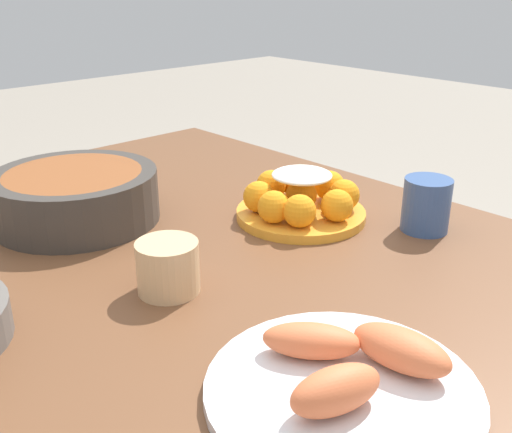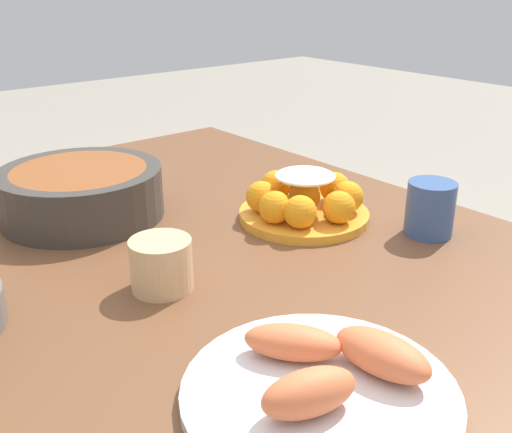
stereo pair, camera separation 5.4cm
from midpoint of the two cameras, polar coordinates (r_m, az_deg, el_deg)
The scene contains 6 objects.
dining_table at distance 0.97m, azimuth -6.49°, elevation -9.37°, with size 1.38×1.03×0.77m.
cake_plate at distance 1.07m, azimuth 2.86°, elevation 1.59°, with size 0.23×0.23×0.09m.
serving_bowl at distance 1.11m, azimuth -18.17°, elevation 1.95°, with size 0.29×0.29×0.09m.
seafood_platter at distance 0.65m, azimuth 6.21°, elevation -15.14°, with size 0.29×0.29×0.06m.
cup_near at distance 1.04m, azimuth 14.50°, elevation 1.06°, with size 0.08×0.08×0.09m.
cup_far at distance 0.84m, azimuth -10.24°, elevation -4.78°, with size 0.09×0.09×0.07m.
Camera 1 is at (-0.65, 0.50, 1.19)m, focal length 42.00 mm.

